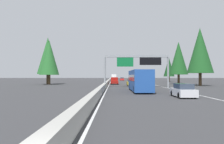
{
  "coord_description": "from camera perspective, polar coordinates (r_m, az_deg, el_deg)",
  "views": [
    {
      "loc": [
        -3.61,
        -1.41,
        2.33
      ],
      "look_at": [
        51.25,
        -1.01,
        3.18
      ],
      "focal_mm": 36.8,
      "sensor_mm": 36.0,
      "label": 1
    }
  ],
  "objects": [
    {
      "name": "pickup_far_right",
      "position": [
        61.79,
        0.62,
        -2.2
      ],
      "size": [
        5.6,
        2.0,
        1.86
      ],
      "color": "maroon",
      "rests_on": "ground"
    },
    {
      "name": "sedan_mid_center",
      "position": [
        53.92,
        4.7,
        -2.64
      ],
      "size": [
        4.4,
        1.8,
        1.47
      ],
      "color": "#AD931E",
      "rests_on": "ground"
    },
    {
      "name": "sedan_near_center",
      "position": [
        25.89,
        17.24,
        -4.5
      ],
      "size": [
        4.4,
        1.8,
        1.47
      ],
      "color": "silver",
      "rests_on": "ground"
    },
    {
      "name": "conifer_right_far",
      "position": [
        88.21,
        13.97,
        1.21
      ],
      "size": [
        4.0,
        4.0,
        9.08
      ],
      "color": "#4C3823",
      "rests_on": "ground"
    },
    {
      "name": "conifer_left_near",
      "position": [
        63.71,
        -15.67,
        3.91
      ],
      "size": [
        5.52,
        5.52,
        12.54
      ],
      "color": "#4C3823",
      "rests_on": "ground"
    },
    {
      "name": "conifer_right_near",
      "position": [
        56.1,
        21.02,
        5.02
      ],
      "size": [
        5.82,
        5.82,
        13.23
      ],
      "color": "#4C3823",
      "rests_on": "ground"
    },
    {
      "name": "shoulder_stripe_median",
      "position": [
        73.66,
        -0.49,
        -2.7
      ],
      "size": [
        160.0,
        0.16,
        0.01
      ],
      "primitive_type": "cube",
      "color": "silver",
      "rests_on": "ground"
    },
    {
      "name": "conifer_left_mid",
      "position": [
        61.65,
        -15.32,
        3.47
      ],
      "size": [
        5.05,
        5.05,
        11.48
      ],
      "color": "#4C3823",
      "rests_on": "ground"
    },
    {
      "name": "conifer_right_mid",
      "position": [
        67.85,
        16.21,
        3.32
      ],
      "size": [
        5.26,
        5.26,
        11.96
      ],
      "color": "#4C3823",
      "rests_on": "ground"
    },
    {
      "name": "box_truck_distant_b",
      "position": [
        119.19,
        0.48,
        -1.23
      ],
      "size": [
        8.5,
        2.4,
        2.95
      ],
      "color": "white",
      "rests_on": "ground"
    },
    {
      "name": "shoulder_stripe_right",
      "position": [
        74.34,
        8.24,
        -2.67
      ],
      "size": [
        160.0,
        0.16,
        0.01
      ],
      "primitive_type": "cube",
      "color": "silver",
      "rests_on": "ground"
    },
    {
      "name": "ground_plane",
      "position": [
        63.67,
        -0.86,
        -2.99
      ],
      "size": [
        320.0,
        320.0,
        0.0
      ],
      "primitive_type": "plane",
      "color": "#38383A"
    },
    {
      "name": "median_barrier",
      "position": [
        83.65,
        -0.76,
        -2.18
      ],
      "size": [
        180.0,
        0.56,
        0.9
      ],
      "primitive_type": "cube",
      "color": "#ADAAA3",
      "rests_on": "ground"
    },
    {
      "name": "bus_mid_left",
      "position": [
        34.09,
        6.86,
        -1.91
      ],
      "size": [
        11.5,
        2.55,
        3.1
      ],
      "color": "#1E4793",
      "rests_on": "ground"
    },
    {
      "name": "sedan_far_center",
      "position": [
        107.11,
        2.5,
        -1.77
      ],
      "size": [
        4.4,
        1.8,
        1.47
      ],
      "color": "red",
      "rests_on": "ground"
    },
    {
      "name": "sign_gantry_overhead",
      "position": [
        45.01,
        6.32,
        2.61
      ],
      "size": [
        0.5,
        12.68,
        6.38
      ],
      "color": "gray",
      "rests_on": "ground"
    }
  ]
}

